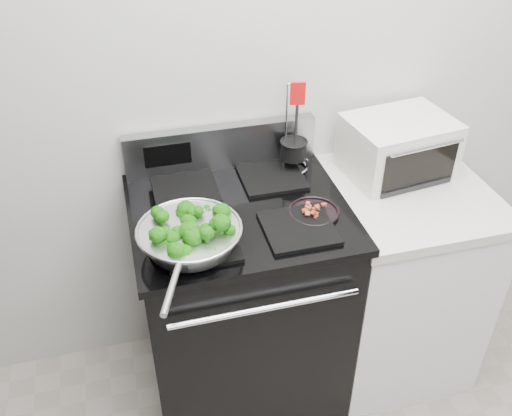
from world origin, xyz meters
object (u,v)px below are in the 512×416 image
object	(u,v)px
bacon_plate	(314,210)
toaster_oven	(398,147)
skillet	(190,236)
utensil_holder	(293,154)
gas_range	(241,300)

from	to	relation	value
bacon_plate	toaster_oven	xyz separation A→B (m)	(0.43, 0.23, 0.07)
toaster_oven	bacon_plate	bearing A→B (deg)	-159.19
skillet	bacon_plate	world-z (taller)	skillet
bacon_plate	utensil_holder	size ratio (longest dim) A/B	0.48
skillet	utensil_holder	xyz separation A→B (m)	(0.48, 0.39, 0.01)
utensil_holder	toaster_oven	world-z (taller)	utensil_holder
toaster_oven	utensil_holder	bearing A→B (deg)	161.58
utensil_holder	bacon_plate	bearing A→B (deg)	-81.68
gas_range	bacon_plate	xyz separation A→B (m)	(0.25, -0.10, 0.48)
gas_range	skillet	xyz separation A→B (m)	(-0.21, -0.18, 0.52)
toaster_oven	gas_range	bearing A→B (deg)	-176.48
gas_range	utensil_holder	distance (m)	0.63
skillet	utensil_holder	distance (m)	0.62
gas_range	utensil_holder	world-z (taller)	utensil_holder
gas_range	toaster_oven	distance (m)	0.88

